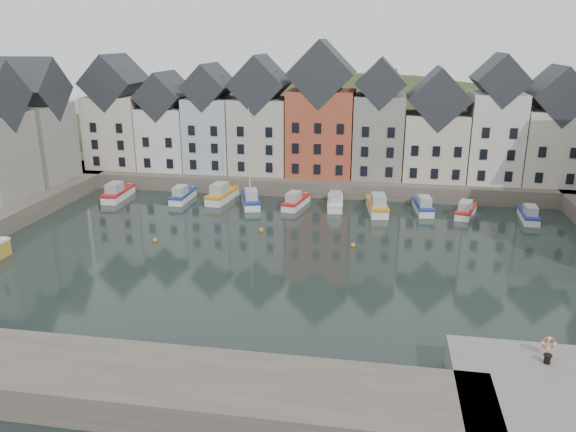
% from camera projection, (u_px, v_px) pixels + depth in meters
% --- Properties ---
extents(ground, '(260.00, 260.00, 0.00)m').
position_uv_depth(ground, '(285.00, 262.00, 52.15)').
color(ground, black).
rests_on(ground, ground).
extents(far_quay, '(90.00, 16.00, 2.00)m').
position_uv_depth(far_quay, '(321.00, 176.00, 80.03)').
color(far_quay, '#4F483D').
rests_on(far_quay, ground).
extents(near_wall, '(50.00, 6.00, 2.00)m').
position_uv_depth(near_wall, '(51.00, 376.00, 32.79)').
color(near_wall, '#4F483D').
rests_on(near_wall, ground).
extents(hillside, '(153.60, 70.40, 64.00)m').
position_uv_depth(hillside, '(335.00, 240.00, 110.19)').
color(hillside, '#27341A').
rests_on(hillside, ground).
extents(far_terrace, '(72.37, 8.16, 17.78)m').
position_uv_depth(far_terrace, '(345.00, 124.00, 75.25)').
color(far_terrace, beige).
rests_on(far_terrace, far_quay).
extents(left_terrace, '(7.65, 17.00, 15.69)m').
position_uv_depth(left_terrace, '(12.00, 133.00, 67.94)').
color(left_terrace, gray).
rests_on(left_terrace, left_quay).
extents(mooring_buoys, '(20.50, 5.50, 0.50)m').
position_uv_depth(mooring_buoys, '(256.00, 238.00, 57.76)').
color(mooring_buoys, orange).
rests_on(mooring_buoys, ground).
extents(boat_a, '(2.33, 6.66, 2.53)m').
position_uv_depth(boat_a, '(118.00, 193.00, 72.33)').
color(boat_a, silver).
rests_on(boat_a, ground).
extents(boat_b, '(1.85, 5.91, 2.27)m').
position_uv_depth(boat_b, '(182.00, 196.00, 71.52)').
color(boat_b, silver).
rests_on(boat_b, ground).
extents(boat_c, '(3.01, 7.13, 2.65)m').
position_uv_depth(boat_c, '(222.00, 194.00, 71.60)').
color(boat_c, silver).
rests_on(boat_c, ground).
extents(boat_d, '(3.78, 6.61, 12.07)m').
position_uv_depth(boat_d, '(251.00, 199.00, 69.41)').
color(boat_d, silver).
rests_on(boat_d, ground).
extents(boat_e, '(2.96, 6.09, 2.24)m').
position_uv_depth(boat_e, '(296.00, 202.00, 68.82)').
color(boat_e, silver).
rests_on(boat_e, ground).
extents(boat_f, '(2.30, 6.06, 2.28)m').
position_uv_depth(boat_f, '(335.00, 202.00, 68.56)').
color(boat_f, silver).
rests_on(boat_f, ground).
extents(boat_g, '(2.97, 6.99, 2.60)m').
position_uv_depth(boat_g, '(377.00, 206.00, 66.81)').
color(boat_g, silver).
rests_on(boat_g, ground).
extents(boat_h, '(2.45, 6.03, 2.25)m').
position_uv_depth(boat_h, '(423.00, 206.00, 66.98)').
color(boat_h, silver).
rests_on(boat_h, ground).
extents(boat_i, '(3.25, 5.75, 2.11)m').
position_uv_depth(boat_i, '(466.00, 211.00, 65.47)').
color(boat_i, silver).
rests_on(boat_i, ground).
extents(boat_j, '(2.00, 5.56, 2.10)m').
position_uv_depth(boat_j, '(529.00, 215.00, 63.75)').
color(boat_j, silver).
rests_on(boat_j, ground).
extents(mooring_bollard, '(0.48, 0.48, 0.56)m').
position_uv_depth(mooring_bollard, '(547.00, 358.00, 32.17)').
color(mooring_bollard, black).
rests_on(mooring_bollard, near_quay).
extents(life_ring_post, '(0.80, 0.17, 1.30)m').
position_uv_depth(life_ring_post, '(548.00, 343.00, 32.70)').
color(life_ring_post, gray).
rests_on(life_ring_post, near_quay).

